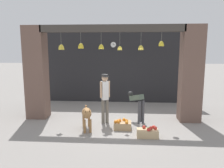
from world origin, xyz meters
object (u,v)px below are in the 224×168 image
Objects in this scene: fruit_crate_oranges at (122,125)px; fruit_crate_apples at (148,133)px; wall_clock at (113,45)px; dog at (87,114)px; shopkeeper at (105,95)px; worker_stooping at (137,103)px; water_bottle at (141,126)px.

fruit_crate_oranges reaches higher than fruit_crate_apples.
fruit_crate_oranges is 2.05× the size of wall_clock.
fruit_crate_oranges is at bearing 140.70° from fruit_crate_apples.
dog is 1.90m from fruit_crate_apples.
dog is at bearing 28.10° from shopkeeper.
shopkeeper is at bearing 140.90° from fruit_crate_apples.
dog is 0.62× the size of shopkeeper.
wall_clock reaches higher than fruit_crate_oranges.
dog is 1.92× the size of fruit_crate_oranges.
wall_clock reaches higher than shopkeeper.
fruit_crate_oranges is 4.32m from wall_clock.
fruit_crate_apples is at bearing -115.58° from worker_stooping.
fruit_crate_apples is at bearing -39.30° from fruit_crate_oranges.
fruit_crate_oranges is at bearing 115.50° from shopkeeper.
fruit_crate_oranges is 2.17× the size of water_bottle.
shopkeeper is at bearing 129.11° from dog.
fruit_crate_oranges is at bearing -160.12° from worker_stooping.
wall_clock is (-1.08, 3.46, 2.54)m from water_bottle.
wall_clock reaches higher than worker_stooping.
fruit_crate_oranges is (-0.49, -0.72, -0.53)m from worker_stooping.
wall_clock is (0.08, 2.99, 1.68)m from shopkeeper.
dog reaches higher than fruit_crate_oranges.
fruit_crate_apples is (0.24, -1.32, -0.53)m from worker_stooping.
shopkeeper is at bearing 141.14° from fruit_crate_oranges.
fruit_crate_oranges is at bearing 85.40° from dog.
wall_clock reaches higher than water_bottle.
worker_stooping is (1.08, 0.24, -0.32)m from shopkeeper.
fruit_crate_apples is at bearing -74.86° from water_bottle.
wall_clock is (-0.51, 3.46, 2.53)m from fruit_crate_oranges.
dog is 4.17× the size of water_bottle.
worker_stooping is 0.90m from water_bottle.
worker_stooping is at bearing 105.52° from dog.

